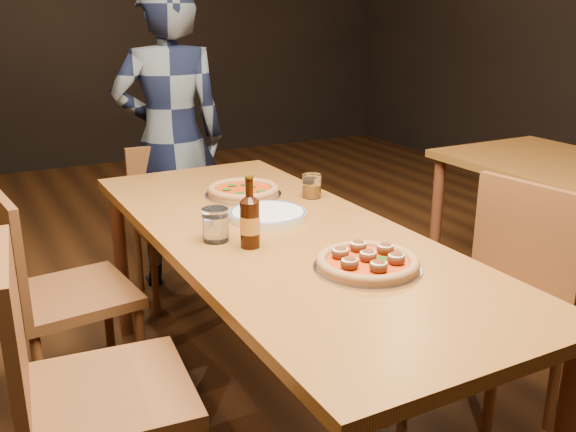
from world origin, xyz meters
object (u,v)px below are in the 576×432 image
pizza_margherita (243,190)px  amber_glass (312,186)px  beer_bottle (250,223)px  table_main (281,251)px  chair_main_e (485,309)px  chair_main_sw (72,293)px  water_glass (216,225)px  diner (171,140)px  plate_stack (268,215)px  pizza_meatball (368,262)px  chair_end (175,223)px  chair_main_nw (107,392)px

pizza_margherita → amber_glass: (0.23, -0.16, 0.03)m
beer_bottle → table_main: bearing=28.4°
amber_glass → beer_bottle: bearing=-139.5°
table_main → chair_main_e: 0.75m
chair_main_sw → pizza_margherita: bearing=-96.7°
water_glass → diner: (0.32, 1.40, 0.00)m
chair_main_sw → plate_stack: chair_main_sw is taller
pizza_meatball → amber_glass: (0.23, 0.72, 0.03)m
pizza_meatball → diner: 1.83m
chair_end → amber_glass: amber_glass is taller
water_glass → plate_stack: bearing=26.5°
beer_bottle → amber_glass: 0.60m
chair_main_sw → plate_stack: size_ratio=3.30×
table_main → chair_end: 1.24m
chair_main_e → plate_stack: size_ratio=3.35×
plate_stack → water_glass: (-0.25, -0.13, 0.04)m
pizza_meatball → pizza_margherita: (-0.00, 0.88, -0.00)m
pizza_meatball → plate_stack: pizza_meatball is taller
beer_bottle → chair_end: bearing=82.5°
chair_main_nw → chair_end: size_ratio=1.16×
beer_bottle → pizza_meatball: bearing=-55.2°
pizza_margherita → diner: bearing=89.1°
beer_bottle → diner: bearing=80.9°
chair_main_e → amber_glass: 0.81m
table_main → plate_stack: bearing=80.9°
pizza_margherita → water_glass: bearing=-124.2°
table_main → chair_main_nw: 0.76m
pizza_margherita → beer_bottle: (-0.23, -0.55, 0.06)m
chair_main_nw → chair_main_sw: bearing=2.5°
chair_main_nw → water_glass: size_ratio=8.77×
chair_main_nw → chair_end: (0.69, 1.47, -0.07)m
chair_end → pizza_margherita: size_ratio=2.66×
pizza_meatball → plate_stack: (-0.05, 0.56, -0.01)m
beer_bottle → diner: 1.53m
amber_glass → diner: 1.14m
amber_glass → table_main: bearing=-134.5°
pizza_meatball → chair_main_sw: bearing=128.6°
chair_main_sw → diner: bearing=-43.3°
chair_main_sw → chair_main_e: 1.51m
plate_stack → beer_bottle: beer_bottle is taller
chair_main_sw → pizza_meatball: bearing=-147.3°
chair_main_e → pizza_margherita: 1.04m
plate_stack → diner: diner is taller
water_glass → amber_glass: 0.60m
chair_main_e → chair_main_nw: bearing=-101.7°
plate_stack → beer_bottle: (-0.18, -0.23, 0.07)m
amber_glass → chair_end: bearing=107.6°
chair_main_nw → chair_main_sw: chair_main_nw is taller
chair_end → amber_glass: 1.02m
chair_main_nw → chair_main_e: bearing=-88.4°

